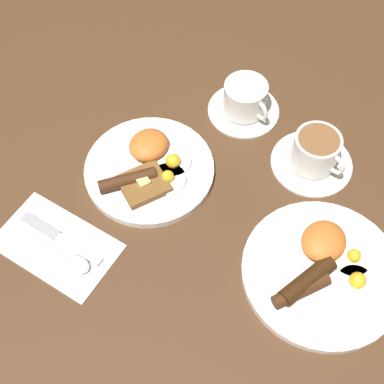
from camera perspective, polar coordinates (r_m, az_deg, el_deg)
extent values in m
plane|color=#4C301C|center=(0.98, -4.53, 2.13)|extent=(3.00, 3.00, 0.00)
cylinder|color=white|center=(0.98, -4.56, 2.38)|extent=(0.24, 0.24, 0.01)
cylinder|color=white|center=(0.97, -2.06, 3.25)|extent=(0.07, 0.07, 0.01)
sphere|color=yellow|center=(0.96, -2.04, 3.32)|extent=(0.03, 0.03, 0.03)
cylinder|color=white|center=(0.95, -2.63, 1.35)|extent=(0.07, 0.07, 0.01)
sphere|color=yellow|center=(0.94, -2.62, 1.64)|extent=(0.02, 0.02, 0.02)
ellipsoid|color=orange|center=(0.98, -4.66, 5.03)|extent=(0.08, 0.07, 0.03)
cylinder|color=#432412|center=(0.94, -6.91, 1.27)|extent=(0.10, 0.08, 0.02)
cube|color=brown|center=(0.94, -5.18, 0.82)|extent=(0.10, 0.10, 0.01)
cube|color=#F4E072|center=(0.93, -5.22, 1.16)|extent=(0.03, 0.03, 0.01)
cylinder|color=white|center=(0.90, 13.67, -8.33)|extent=(0.26, 0.26, 0.01)
cylinder|color=white|center=(0.91, 16.56, -6.77)|extent=(0.07, 0.07, 0.01)
sphere|color=yellow|center=(0.90, 16.91, -6.52)|extent=(0.02, 0.02, 0.02)
cylinder|color=white|center=(0.89, 17.06, -9.26)|extent=(0.06, 0.06, 0.01)
sphere|color=yellow|center=(0.89, 17.24, -9.00)|extent=(0.03, 0.03, 0.03)
ellipsoid|color=orange|center=(0.90, 13.87, -5.12)|extent=(0.08, 0.07, 0.04)
cylinder|color=#452513|center=(0.86, 11.57, -10.24)|extent=(0.10, 0.06, 0.02)
cylinder|color=#341C0A|center=(0.86, 12.21, -9.19)|extent=(0.11, 0.05, 0.03)
cylinder|color=white|center=(1.07, 5.52, 8.72)|extent=(0.14, 0.14, 0.01)
cylinder|color=white|center=(1.04, 5.68, 10.00)|extent=(0.08, 0.08, 0.06)
cylinder|color=brown|center=(1.02, 5.81, 11.10)|extent=(0.07, 0.07, 0.00)
torus|color=white|center=(1.02, 7.22, 8.71)|extent=(0.02, 0.04, 0.04)
cylinder|color=white|center=(1.01, 12.63, 3.08)|extent=(0.15, 0.15, 0.01)
cylinder|color=white|center=(0.98, 13.04, 4.34)|extent=(0.08, 0.08, 0.07)
cylinder|color=brown|center=(0.96, 13.39, 5.44)|extent=(0.07, 0.07, 0.00)
torus|color=white|center=(0.97, 14.92, 2.95)|extent=(0.02, 0.05, 0.04)
cube|color=white|center=(0.93, -14.25, -5.48)|extent=(0.15, 0.22, 0.01)
cube|color=silver|center=(0.91, -12.02, -6.00)|extent=(0.02, 0.09, 0.00)
cube|color=#9E9EA3|center=(0.95, -15.86, -3.48)|extent=(0.02, 0.08, 0.01)
ellipsoid|color=silver|center=(0.90, -12.13, -7.57)|extent=(0.04, 0.05, 0.01)
cube|color=silver|center=(0.93, -15.86, -5.19)|extent=(0.02, 0.11, 0.00)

